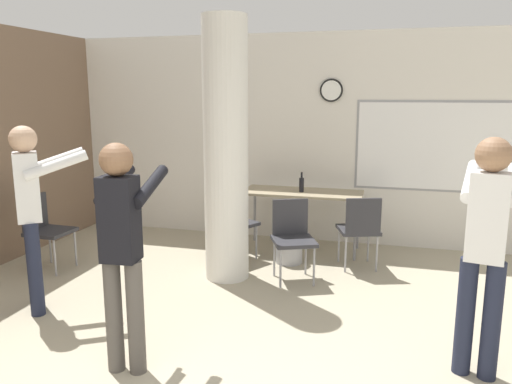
{
  "coord_description": "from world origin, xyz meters",
  "views": [
    {
      "loc": [
        0.99,
        -1.69,
        2.02
      ],
      "look_at": [
        -0.11,
        2.34,
        1.19
      ],
      "focal_mm": 35.0,
      "sensor_mm": 36.0,
      "label": 1
    }
  ],
  "objects_px": {
    "chair_table_front": "(293,234)",
    "person_watching_back": "(32,205)",
    "person_playing_front": "(122,240)",
    "folding_table": "(302,196)",
    "person_playing_side": "(486,239)",
    "chair_by_left_wall": "(45,226)",
    "chair_table_left": "(231,220)",
    "bottle_on_table": "(302,184)",
    "chair_table_right": "(360,226)"
  },
  "relations": [
    {
      "from": "chair_by_left_wall",
      "to": "person_playing_side",
      "type": "height_order",
      "value": "person_playing_side"
    },
    {
      "from": "chair_table_front",
      "to": "chair_table_right",
      "type": "relative_size",
      "value": 1.0
    },
    {
      "from": "chair_table_left",
      "to": "person_watching_back",
      "type": "xyz_separation_m",
      "value": [
        -1.29,
        -1.84,
        0.51
      ]
    },
    {
      "from": "chair_table_front",
      "to": "person_watching_back",
      "type": "xyz_separation_m",
      "value": [
        -2.13,
        -1.43,
        0.51
      ]
    },
    {
      "from": "chair_table_left",
      "to": "chair_by_left_wall",
      "type": "relative_size",
      "value": 1.0
    },
    {
      "from": "person_watching_back",
      "to": "person_playing_side",
      "type": "distance_m",
      "value": 3.78
    },
    {
      "from": "chair_table_left",
      "to": "person_playing_side",
      "type": "relative_size",
      "value": 0.5
    },
    {
      "from": "person_playing_side",
      "to": "person_playing_front",
      "type": "distance_m",
      "value": 2.55
    },
    {
      "from": "bottle_on_table",
      "to": "chair_table_left",
      "type": "relative_size",
      "value": 0.29
    },
    {
      "from": "chair_by_left_wall",
      "to": "chair_table_front",
      "type": "bearing_deg",
      "value": 8.74
    },
    {
      "from": "folding_table",
      "to": "chair_table_left",
      "type": "distance_m",
      "value": 1.01
    },
    {
      "from": "person_playing_front",
      "to": "chair_table_right",
      "type": "bearing_deg",
      "value": 60.32
    },
    {
      "from": "chair_by_left_wall",
      "to": "person_watching_back",
      "type": "height_order",
      "value": "person_watching_back"
    },
    {
      "from": "chair_table_right",
      "to": "person_playing_front",
      "type": "distance_m",
      "value": 3.07
    },
    {
      "from": "folding_table",
      "to": "chair_by_left_wall",
      "type": "xyz_separation_m",
      "value": [
        -2.73,
        -1.48,
        -0.21
      ]
    },
    {
      "from": "bottle_on_table",
      "to": "chair_by_left_wall",
      "type": "distance_m",
      "value": 3.11
    },
    {
      "from": "chair_by_left_wall",
      "to": "chair_table_right",
      "type": "relative_size",
      "value": 1.0
    },
    {
      "from": "bottle_on_table",
      "to": "person_watching_back",
      "type": "distance_m",
      "value": 3.19
    },
    {
      "from": "chair_table_front",
      "to": "chair_table_right",
      "type": "xyz_separation_m",
      "value": [
        0.69,
        0.51,
        0.0
      ]
    },
    {
      "from": "person_watching_back",
      "to": "bottle_on_table",
      "type": "bearing_deg",
      "value": 50.33
    },
    {
      "from": "folding_table",
      "to": "chair_table_front",
      "type": "xyz_separation_m",
      "value": [
        0.08,
        -1.05,
        -0.21
      ]
    },
    {
      "from": "person_watching_back",
      "to": "person_playing_front",
      "type": "xyz_separation_m",
      "value": [
        1.31,
        -0.69,
        -0.03
      ]
    },
    {
      "from": "chair_table_front",
      "to": "person_watching_back",
      "type": "height_order",
      "value": "person_watching_back"
    },
    {
      "from": "chair_table_left",
      "to": "chair_by_left_wall",
      "type": "bearing_deg",
      "value": -156.98
    },
    {
      "from": "person_playing_side",
      "to": "bottle_on_table",
      "type": "bearing_deg",
      "value": 124.53
    },
    {
      "from": "bottle_on_table",
      "to": "person_playing_front",
      "type": "bearing_deg",
      "value": -102.98
    },
    {
      "from": "person_playing_front",
      "to": "person_watching_back",
      "type": "bearing_deg",
      "value": 152.14
    },
    {
      "from": "chair_table_front",
      "to": "chair_by_left_wall",
      "type": "bearing_deg",
      "value": -171.26
    },
    {
      "from": "chair_by_left_wall",
      "to": "folding_table",
      "type": "bearing_deg",
      "value": 28.45
    },
    {
      "from": "chair_by_left_wall",
      "to": "person_playing_side",
      "type": "xyz_separation_m",
      "value": [
        4.47,
        -1.08,
        0.51
      ]
    },
    {
      "from": "chair_table_right",
      "to": "person_playing_side",
      "type": "relative_size",
      "value": 0.5
    },
    {
      "from": "person_playing_side",
      "to": "folding_table",
      "type": "bearing_deg",
      "value": 124.14
    },
    {
      "from": "bottle_on_table",
      "to": "chair_table_right",
      "type": "relative_size",
      "value": 0.29
    },
    {
      "from": "chair_table_front",
      "to": "person_watching_back",
      "type": "distance_m",
      "value": 2.61
    },
    {
      "from": "folding_table",
      "to": "chair_by_left_wall",
      "type": "relative_size",
      "value": 1.75
    },
    {
      "from": "person_playing_front",
      "to": "folding_table",
      "type": "bearing_deg",
      "value": 76.97
    },
    {
      "from": "folding_table",
      "to": "person_watching_back",
      "type": "relative_size",
      "value": 0.87
    },
    {
      "from": "chair_table_front",
      "to": "person_playing_side",
      "type": "height_order",
      "value": "person_playing_side"
    },
    {
      "from": "folding_table",
      "to": "chair_table_left",
      "type": "height_order",
      "value": "chair_table_left"
    },
    {
      "from": "folding_table",
      "to": "bottle_on_table",
      "type": "bearing_deg",
      "value": -109.6
    },
    {
      "from": "person_watching_back",
      "to": "person_playing_front",
      "type": "height_order",
      "value": "person_watching_back"
    },
    {
      "from": "bottle_on_table",
      "to": "person_playing_side",
      "type": "relative_size",
      "value": 0.15
    },
    {
      "from": "person_playing_side",
      "to": "person_playing_front",
      "type": "bearing_deg",
      "value": -166.13
    },
    {
      "from": "person_playing_side",
      "to": "person_playing_front",
      "type": "xyz_separation_m",
      "value": [
        -2.47,
        -0.61,
        -0.03
      ]
    },
    {
      "from": "bottle_on_table",
      "to": "person_watching_back",
      "type": "height_order",
      "value": "person_watching_back"
    },
    {
      "from": "person_watching_back",
      "to": "person_playing_side",
      "type": "height_order",
      "value": "person_watching_back"
    },
    {
      "from": "chair_table_left",
      "to": "chair_table_right",
      "type": "relative_size",
      "value": 1.0
    },
    {
      "from": "folding_table",
      "to": "chair_table_front",
      "type": "height_order",
      "value": "chair_table_front"
    },
    {
      "from": "chair_table_left",
      "to": "folding_table",
      "type": "bearing_deg",
      "value": 40.31
    },
    {
      "from": "chair_by_left_wall",
      "to": "person_playing_front",
      "type": "height_order",
      "value": "person_playing_front"
    }
  ]
}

